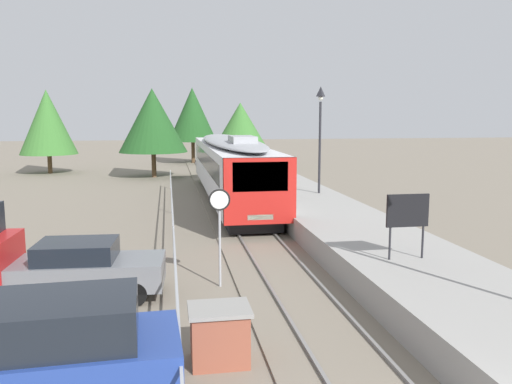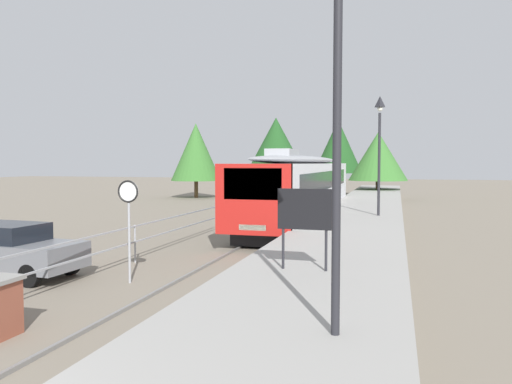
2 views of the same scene
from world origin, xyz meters
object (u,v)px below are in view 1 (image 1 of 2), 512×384
platform_lamp_mid_platform (320,119)px  speed_limit_sign (220,213)px  platform_notice_board (408,213)px  commuter_train (231,164)px  brick_utility_cabinet (220,334)px  parked_hatchback_grey (85,268)px  parked_suv_blue (32,362)px

platform_lamp_mid_platform → speed_limit_sign: bearing=-119.0°
platform_notice_board → speed_limit_sign: 5.15m
commuter_train → platform_lamp_mid_platform: (4.14, -3.31, 2.48)m
brick_utility_cabinet → parked_hatchback_grey: bearing=126.3°
commuter_train → platform_lamp_mid_platform: platform_lamp_mid_platform is taller
platform_notice_board → brick_utility_cabinet: 6.64m
speed_limit_sign → platform_notice_board: bearing=-12.9°
speed_limit_sign → parked_hatchback_grey: size_ratio=0.68×
commuter_train → parked_hatchback_grey: commuter_train is taller
speed_limit_sign → parked_hatchback_grey: 3.86m
speed_limit_sign → brick_utility_cabinet: size_ratio=2.32×
brick_utility_cabinet → parked_suv_blue: size_ratio=0.26×
commuter_train → parked_hatchback_grey: bearing=-111.0°
commuter_train → parked_hatchback_grey: (-5.66, -14.71, -1.35)m
parked_hatchback_grey → platform_notice_board: bearing=-5.9°
platform_lamp_mid_platform → brick_utility_cabinet: (-6.64, -15.68, -4.05)m
speed_limit_sign → commuter_train: bearing=82.0°
speed_limit_sign → parked_suv_blue: size_ratio=0.60×
commuter_train → platform_notice_board: size_ratio=10.65×
commuter_train → parked_hatchback_grey: size_ratio=4.68×
platform_lamp_mid_platform → brick_utility_cabinet: platform_lamp_mid_platform is taller
parked_suv_blue → brick_utility_cabinet: bearing=28.3°
platform_notice_board → platform_lamp_mid_platform: bearing=84.6°
platform_notice_board → parked_suv_blue: platform_notice_board is taller
platform_lamp_mid_platform → parked_suv_blue: platform_lamp_mid_platform is taller
parked_hatchback_grey → parked_suv_blue: bearing=-89.0°
speed_limit_sign → parked_suv_blue: (-3.51, -6.18, -1.06)m
platform_notice_board → brick_utility_cabinet: size_ratio=1.49×
commuter_train → parked_suv_blue: 21.39m
parked_suv_blue → parked_hatchback_grey: bearing=91.0°
commuter_train → brick_utility_cabinet: size_ratio=15.84×
platform_lamp_mid_platform → parked_suv_blue: (-9.68, -17.31, -3.56)m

